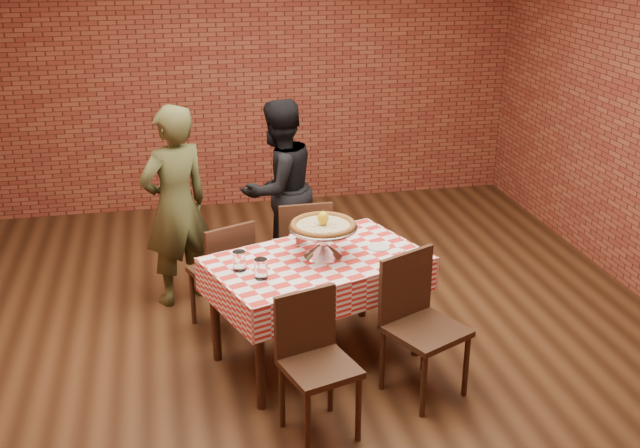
% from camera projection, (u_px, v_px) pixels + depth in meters
% --- Properties ---
extents(ground, '(6.00, 6.00, 0.00)m').
position_uv_depth(ground, '(310.00, 341.00, 5.52)').
color(ground, black).
rests_on(ground, ground).
extents(back_wall, '(5.50, 0.00, 5.50)m').
position_uv_depth(back_wall, '(252.00, 68.00, 7.71)').
color(back_wall, maroon).
rests_on(back_wall, ground).
extents(table, '(1.57, 1.24, 0.75)m').
position_uv_depth(table, '(317.00, 309.00, 5.18)').
color(table, '#3D2416').
rests_on(table, ground).
extents(tablecloth, '(1.62, 1.28, 0.24)m').
position_uv_depth(tablecloth, '(317.00, 274.00, 5.08)').
color(tablecloth, red).
rests_on(tablecloth, table).
extents(pizza_stand, '(0.66, 0.66, 0.21)m').
position_uv_depth(pizza_stand, '(323.00, 241.00, 5.03)').
color(pizza_stand, silver).
rests_on(pizza_stand, tablecloth).
extents(pizza, '(0.61, 0.61, 0.03)m').
position_uv_depth(pizza, '(323.00, 226.00, 4.99)').
color(pizza, '#C8B98A').
rests_on(pizza, pizza_stand).
extents(lemon, '(0.10, 0.10, 0.09)m').
position_uv_depth(lemon, '(323.00, 218.00, 4.97)').
color(lemon, yellow).
rests_on(lemon, pizza).
extents(water_glass_left, '(0.11, 0.11, 0.13)m').
position_uv_depth(water_glass_left, '(261.00, 269.00, 4.73)').
color(water_glass_left, white).
rests_on(water_glass_left, tablecloth).
extents(water_glass_right, '(0.11, 0.11, 0.13)m').
position_uv_depth(water_glass_right, '(239.00, 261.00, 4.84)').
color(water_glass_right, white).
rests_on(water_glass_right, tablecloth).
extents(side_plate, '(0.19, 0.19, 0.01)m').
position_uv_depth(side_plate, '(378.00, 247.00, 5.19)').
color(side_plate, white).
rests_on(side_plate, tablecloth).
extents(sweetener_packet_a, '(0.06, 0.06, 0.00)m').
position_uv_depth(sweetener_packet_a, '(401.00, 251.00, 5.14)').
color(sweetener_packet_a, white).
rests_on(sweetener_packet_a, tablecloth).
extents(sweetener_packet_b, '(0.06, 0.05, 0.00)m').
position_uv_depth(sweetener_packet_b, '(399.00, 246.00, 5.21)').
color(sweetener_packet_b, white).
rests_on(sweetener_packet_b, tablecloth).
extents(condiment_caddy, '(0.12, 0.11, 0.13)m').
position_uv_depth(condiment_caddy, '(298.00, 235.00, 5.23)').
color(condiment_caddy, silver).
rests_on(condiment_caddy, tablecloth).
extents(chair_near_left, '(0.49, 0.49, 0.87)m').
position_uv_depth(chair_near_left, '(320.00, 370.00, 4.37)').
color(chair_near_left, '#3D2416').
rests_on(chair_near_left, ground).
extents(chair_near_right, '(0.58, 0.58, 0.92)m').
position_uv_depth(chair_near_right, '(426.00, 330.00, 4.75)').
color(chair_near_right, '#3D2416').
rests_on(chair_near_right, ground).
extents(chair_far_left, '(0.51, 0.51, 0.86)m').
position_uv_depth(chair_far_left, '(221.00, 274.00, 5.56)').
color(chair_far_left, '#3D2416').
rests_on(chair_far_left, ground).
extents(chair_far_right, '(0.41, 0.41, 0.89)m').
position_uv_depth(chair_far_right, '(301.00, 250.00, 5.95)').
color(chair_far_right, '#3D2416').
rests_on(chair_far_right, ground).
extents(diner_olive, '(0.69, 0.61, 1.59)m').
position_uv_depth(diner_olive, '(176.00, 206.00, 5.84)').
color(diner_olive, '#414423').
rests_on(diner_olive, ground).
extents(diner_black, '(0.92, 0.87, 1.51)m').
position_uv_depth(diner_black, '(279.00, 189.00, 6.35)').
color(diner_black, black).
rests_on(diner_black, ground).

